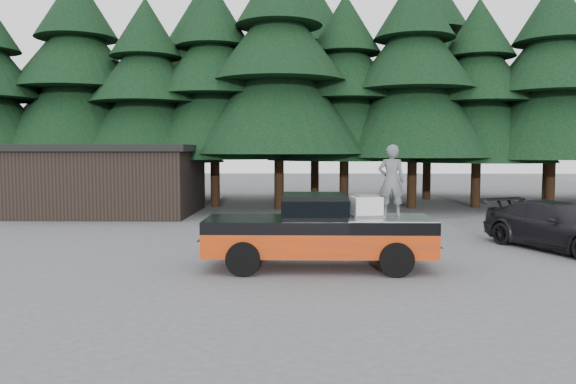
{
  "coord_description": "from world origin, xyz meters",
  "views": [
    {
      "loc": [
        0.14,
        -14.69,
        3.04
      ],
      "look_at": [
        -0.2,
        0.0,
        1.95
      ],
      "focal_mm": 35.0,
      "sensor_mm": 36.0,
      "label": 1
    }
  ],
  "objects_px": {
    "parked_car": "(560,226)",
    "utility_building": "(111,179)",
    "man_on_bed": "(391,181)",
    "pickup_truck": "(318,243)",
    "air_compressor": "(366,207)"
  },
  "relations": [
    {
      "from": "utility_building",
      "to": "man_on_bed",
      "type": "bearing_deg",
      "value": -46.79
    },
    {
      "from": "man_on_bed",
      "to": "parked_car",
      "type": "distance_m",
      "value": 6.37
    },
    {
      "from": "air_compressor",
      "to": "man_on_bed",
      "type": "xyz_separation_m",
      "value": [
        0.64,
        0.01,
        0.68
      ]
    },
    {
      "from": "air_compressor",
      "to": "parked_car",
      "type": "height_order",
      "value": "air_compressor"
    },
    {
      "from": "man_on_bed",
      "to": "parked_car",
      "type": "xyz_separation_m",
      "value": [
        5.58,
        2.67,
        -1.52
      ]
    },
    {
      "from": "pickup_truck",
      "to": "utility_building",
      "type": "bearing_deg",
      "value": 127.91
    },
    {
      "from": "pickup_truck",
      "to": "parked_car",
      "type": "distance_m",
      "value": 7.96
    },
    {
      "from": "air_compressor",
      "to": "parked_car",
      "type": "xyz_separation_m",
      "value": [
        6.22,
        2.68,
        -0.84
      ]
    },
    {
      "from": "man_on_bed",
      "to": "parked_car",
      "type": "height_order",
      "value": "man_on_bed"
    },
    {
      "from": "pickup_truck",
      "to": "utility_building",
      "type": "relative_size",
      "value": 0.71
    },
    {
      "from": "parked_car",
      "to": "utility_building",
      "type": "bearing_deg",
      "value": 126.69
    },
    {
      "from": "pickup_truck",
      "to": "air_compressor",
      "type": "height_order",
      "value": "air_compressor"
    },
    {
      "from": "pickup_truck",
      "to": "man_on_bed",
      "type": "height_order",
      "value": "man_on_bed"
    },
    {
      "from": "air_compressor",
      "to": "pickup_truck",
      "type": "bearing_deg",
      "value": 172.53
    },
    {
      "from": "man_on_bed",
      "to": "utility_building",
      "type": "height_order",
      "value": "utility_building"
    }
  ]
}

